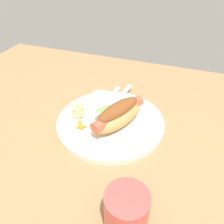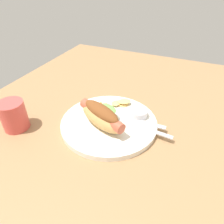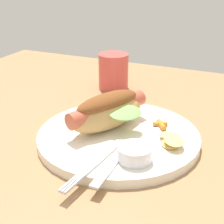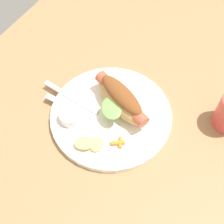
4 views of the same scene
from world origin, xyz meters
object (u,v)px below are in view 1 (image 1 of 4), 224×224
at_px(plate, 111,122).
at_px(hot_dog, 118,114).
at_px(chips_pile, 78,110).
at_px(sauce_ramekin, 101,98).
at_px(carrot_garnish, 81,126).
at_px(fork, 120,98).
at_px(knife, 113,99).
at_px(drinking_cup, 126,212).

xyz_separation_m(plate, hot_dog, (-0.03, 0.01, 0.04)).
bearing_deg(chips_pile, hot_dog, 174.32).
relative_size(sauce_ramekin, carrot_garnish, 1.71).
bearing_deg(hot_dog, sauce_ramekin, 68.85).
bearing_deg(fork, plate, -169.58).
xyz_separation_m(fork, carrot_garnish, (0.05, 0.16, 0.00)).
xyz_separation_m(chips_pile, carrot_garnish, (-0.03, 0.05, -0.00)).
distance_m(fork, chips_pile, 0.14).
xyz_separation_m(fork, knife, (0.02, 0.01, -0.00)).
height_order(chips_pile, drinking_cup, drinking_cup).
relative_size(knife, carrot_garnish, 4.47).
bearing_deg(plate, fork, -85.56).
height_order(hot_dog, fork, hot_dog).
height_order(plate, knife, knife).
xyz_separation_m(sauce_ramekin, carrot_garnish, (0.00, 0.13, -0.01)).
xyz_separation_m(plate, fork, (0.01, -0.10, 0.01)).
height_order(plate, chips_pile, chips_pile).
height_order(fork, knife, same).
height_order(plate, fork, fork).
height_order(carrot_garnish, drinking_cup, drinking_cup).
bearing_deg(carrot_garnish, drinking_cup, 132.90).
height_order(chips_pile, carrot_garnish, chips_pile).
bearing_deg(knife, hot_dog, -154.47).
bearing_deg(drinking_cup, sauce_ramekin, -61.23).
distance_m(hot_dog, sauce_ramekin, 0.12).
bearing_deg(carrot_garnish, knife, -103.16).
xyz_separation_m(chips_pile, drinking_cup, (-0.21, 0.25, 0.02)).
bearing_deg(drinking_cup, hot_dog, -68.44).
bearing_deg(drinking_cup, plate, -64.43).
xyz_separation_m(plate, sauce_ramekin, (0.06, -0.07, 0.02)).
xyz_separation_m(plate, knife, (0.03, -0.09, 0.01)).
distance_m(carrot_garnish, drinking_cup, 0.27).
height_order(sauce_ramekin, carrot_garnish, sauce_ramekin).
distance_m(knife, carrot_garnish, 0.15).
xyz_separation_m(knife, carrot_garnish, (0.03, 0.15, 0.00)).
relative_size(sauce_ramekin, knife, 0.38).
xyz_separation_m(hot_dog, fork, (0.03, -0.12, -0.03)).
relative_size(fork, chips_pile, 2.42).
distance_m(plate, fork, 0.11).
relative_size(sauce_ramekin, drinking_cup, 0.61).
distance_m(sauce_ramekin, fork, 0.06).
bearing_deg(carrot_garnish, chips_pile, -57.61).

